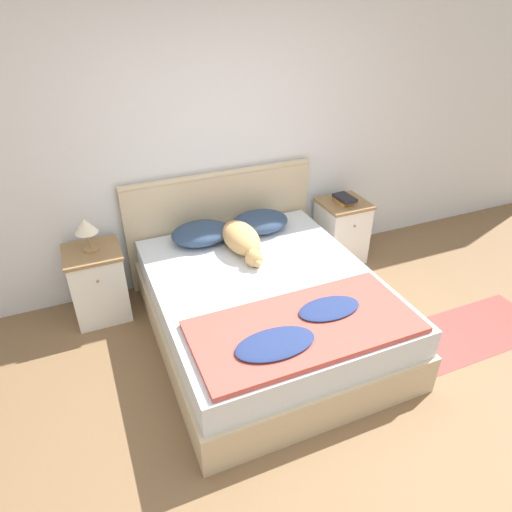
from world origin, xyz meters
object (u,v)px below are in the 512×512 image
object	(u,v)px
nightstand_right	(341,231)
pillow_right	(260,222)
nightstand_left	(98,283)
book_stack	(344,199)
bed	(266,309)
table_lamp	(86,227)
pillow_left	(201,233)
dog	(242,239)

from	to	relation	value
nightstand_right	pillow_right	world-z (taller)	pillow_right
nightstand_left	nightstand_right	distance (m)	2.36
book_stack	nightstand_left	bearing A→B (deg)	179.93
bed	table_lamp	bearing A→B (deg)	145.89
nightstand_right	pillow_left	world-z (taller)	pillow_left
nightstand_right	pillow_left	size ratio (longest dim) A/B	1.23
nightstand_left	book_stack	distance (m)	2.38
bed	book_stack	size ratio (longest dim) A/B	8.58
dog	book_stack	xyz separation A→B (m)	(1.18, 0.30, 0.03)
pillow_left	bed	bearing A→B (deg)	-69.99
nightstand_right	book_stack	size ratio (longest dim) A/B	2.69
nightstand_left	dog	distance (m)	1.26
dog	table_lamp	bearing A→B (deg)	165.26
pillow_left	dog	distance (m)	0.39
dog	nightstand_right	bearing A→B (deg)	14.48
nightstand_left	nightstand_right	size ratio (longest dim) A/B	1.00
dog	table_lamp	size ratio (longest dim) A/B	2.57
nightstand_left	table_lamp	distance (m)	0.52
pillow_left	book_stack	distance (m)	1.45
pillow_right	dog	distance (m)	0.39
nightstand_left	dog	xyz separation A→B (m)	(1.18, -0.31, 0.32)
pillow_right	table_lamp	size ratio (longest dim) A/B	1.82
bed	dog	size ratio (longest dim) A/B	2.79
pillow_right	nightstand_right	bearing A→B (deg)	2.12
pillow_right	bed	bearing A→B (deg)	-110.01
bed	dog	bearing A→B (deg)	90.35
book_stack	pillow_left	bearing A→B (deg)	-178.79
nightstand_left	book_stack	bearing A→B (deg)	-0.07
nightstand_right	pillow_right	xyz separation A→B (m)	(-0.90, -0.03, 0.30)
dog	book_stack	world-z (taller)	dog
pillow_right	pillow_left	bearing A→B (deg)	180.00
book_stack	pillow_right	bearing A→B (deg)	-178.04
book_stack	bed	bearing A→B (deg)	-145.99
nightstand_right	table_lamp	bearing A→B (deg)	179.90
bed	dog	distance (m)	0.61
pillow_right	table_lamp	distance (m)	1.47
nightstand_right	table_lamp	xyz separation A→B (m)	(-2.36, 0.00, 0.52)
nightstand_left	pillow_left	bearing A→B (deg)	-2.12
pillow_left	book_stack	world-z (taller)	same
book_stack	table_lamp	xyz separation A→B (m)	(-2.35, 0.01, 0.17)
nightstand_right	pillow_right	bearing A→B (deg)	-177.88
bed	book_stack	world-z (taller)	book_stack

